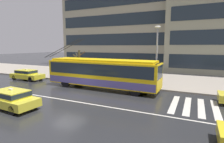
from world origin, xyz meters
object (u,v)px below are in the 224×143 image
(trolleybus, at_px, (102,73))
(street_lamp, at_px, (157,51))
(street_tree_bare, at_px, (79,62))
(taxi_queued_behind_bus, at_px, (27,74))
(pedestrian_approaching_curb, at_px, (151,68))
(pedestrian_at_shelter, at_px, (95,67))
(taxi_oncoming_near, at_px, (10,98))

(trolleybus, relative_size, street_lamp, 2.14)
(street_tree_bare, bearing_deg, taxi_queued_behind_bus, -149.88)
(street_lamp, height_order, street_tree_bare, street_lamp)
(trolleybus, height_order, pedestrian_approaching_curb, trolleybus)
(pedestrian_at_shelter, bearing_deg, street_lamp, -5.20)
(taxi_queued_behind_bus, xyz_separation_m, street_tree_bare, (5.72, 3.32, 1.46))
(pedestrian_approaching_curb, xyz_separation_m, street_lamp, (0.74, -1.13, 1.95))
(taxi_queued_behind_bus, xyz_separation_m, pedestrian_approaching_curb, (14.91, 3.80, 1.14))
(trolleybus, distance_m, pedestrian_at_shelter, 4.44)
(taxi_oncoming_near, bearing_deg, pedestrian_approaching_curb, 58.23)
(trolleybus, bearing_deg, street_lamp, 29.35)
(trolleybus, distance_m, street_lamp, 5.95)
(taxi_queued_behind_bus, distance_m, taxi_oncoming_near, 10.95)
(taxi_queued_behind_bus, height_order, taxi_oncoming_near, same)
(street_lamp, bearing_deg, taxi_oncoming_near, -127.18)
(pedestrian_at_shelter, xyz_separation_m, street_lamp, (7.66, -0.70, 2.08))
(taxi_queued_behind_bus, bearing_deg, street_tree_bare, 30.12)
(pedestrian_at_shelter, distance_m, pedestrian_approaching_curb, 6.93)
(pedestrian_approaching_curb, bearing_deg, taxi_oncoming_near, -121.77)
(trolleybus, relative_size, pedestrian_at_shelter, 6.62)
(taxi_queued_behind_bus, height_order, pedestrian_approaching_curb, pedestrian_approaching_curb)
(taxi_queued_behind_bus, xyz_separation_m, street_lamp, (15.65, 2.67, 3.09))
(taxi_oncoming_near, relative_size, street_tree_bare, 1.24)
(pedestrian_approaching_curb, height_order, street_tree_bare, street_tree_bare)
(taxi_queued_behind_bus, relative_size, pedestrian_at_shelter, 2.21)
(street_lamp, bearing_deg, pedestrian_at_shelter, 174.80)
(trolleybus, xyz_separation_m, pedestrian_at_shelter, (-2.83, 3.41, 0.09))
(street_lamp, relative_size, street_tree_bare, 1.71)
(taxi_queued_behind_bus, relative_size, street_lamp, 0.72)
(taxi_oncoming_near, xyz_separation_m, street_lamp, (7.88, 10.39, 3.09))
(taxi_queued_behind_bus, distance_m, pedestrian_approaching_curb, 15.43)
(pedestrian_at_shelter, bearing_deg, taxi_oncoming_near, -91.14)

